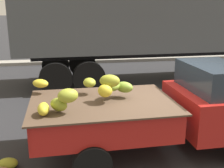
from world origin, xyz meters
The scene contains 5 objects.
ground centered at (0.00, 0.00, 0.00)m, with size 220.00×220.00×0.00m, color #28282B.
curb_strip centered at (0.00, 9.40, 0.08)m, with size 80.00×0.80×0.16m, color gray.
pickup_truck centered at (0.52, -0.13, 0.88)m, with size 4.73×1.95×1.70m.
semi_trailer centered at (2.29, 5.19, 2.54)m, with size 12.06×2.87×3.95m.
fallen_banana_bunch_near_tailgate centered at (-3.07, -0.35, 0.08)m, with size 0.36×0.28×0.17m, color #A2A429.
Camera 1 is at (-2.00, -4.99, 2.76)m, focal length 44.50 mm.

